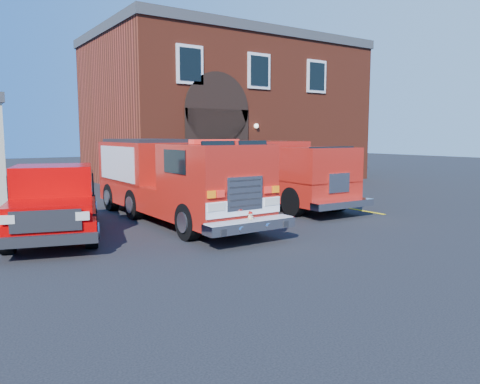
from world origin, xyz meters
TOP-DOWN VIEW (x-y plane):
  - ground at (0.00, 0.00)m, footprint 100.00×100.00m
  - parking_stripe_near at (6.50, 1.00)m, footprint 0.12×3.00m
  - parking_stripe_mid at (6.50, 4.00)m, footprint 0.12×3.00m
  - parking_stripe_far at (6.50, 7.00)m, footprint 0.12×3.00m
  - fire_station at (8.99, 13.98)m, footprint 15.20×10.20m
  - fire_engine at (-0.01, 2.61)m, footprint 2.48×8.49m
  - pickup_truck at (-3.67, 2.39)m, footprint 3.66×6.25m
  - secondary_truck at (4.72, 3.59)m, footprint 2.58×7.73m

SIDE VIEW (x-z plane):
  - ground at x=0.00m, z-range 0.00..0.00m
  - parking_stripe_near at x=6.50m, z-range 0.00..0.01m
  - parking_stripe_mid at x=6.50m, z-range 0.00..0.01m
  - parking_stripe_far at x=6.50m, z-range 0.00..0.01m
  - pickup_truck at x=-3.67m, z-range -0.05..1.88m
  - fire_engine at x=-0.01m, z-range 0.05..2.66m
  - secondary_truck at x=4.72m, z-range 0.11..2.60m
  - fire_station at x=8.99m, z-range 0.03..8.48m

